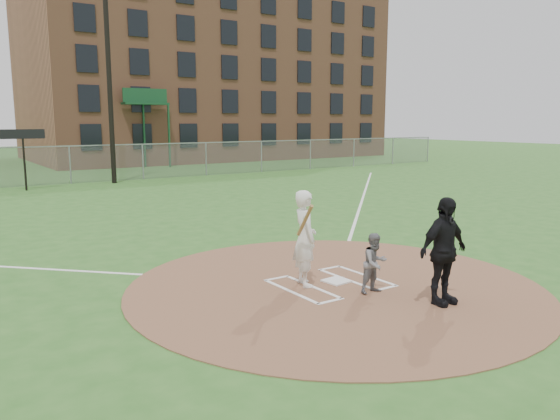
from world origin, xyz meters
TOP-DOWN VIEW (x-y plane):
  - ground at (0.00, 0.00)m, footprint 140.00×140.00m
  - dirt_circle at (0.00, 0.00)m, footprint 8.40×8.40m
  - home_plate at (0.18, 0.16)m, footprint 0.53×0.53m
  - foul_line_first at (9.00, 9.00)m, footprint 17.04×17.04m
  - catcher at (0.33, -0.81)m, footprint 0.58×0.45m
  - umpire at (0.89, -1.97)m, footprint 1.16×0.50m
  - batters_boxes at (0.00, 0.15)m, footprint 2.08×1.88m
  - batter_at_plate at (-0.51, 0.35)m, footprint 0.71×1.11m
  - outfield_fence at (0.00, 22.00)m, footprint 56.08×0.08m
  - brick_warehouse at (16.00, 37.96)m, footprint 30.00×17.17m
  - light_pole at (2.00, 21.00)m, footprint 1.20×0.30m
  - scoreboard_sign at (-2.50, 20.20)m, footprint 2.00×0.10m

SIDE VIEW (x-z plane):
  - ground at x=0.00m, z-range 0.00..0.00m
  - foul_line_first at x=9.00m, z-range 0.00..0.01m
  - dirt_circle at x=0.00m, z-range 0.00..0.02m
  - batters_boxes at x=0.00m, z-range 0.02..0.03m
  - home_plate at x=0.18m, z-range 0.02..0.05m
  - catcher at x=0.33m, z-range 0.02..1.20m
  - batter_at_plate at x=-0.51m, z-range 0.02..1.97m
  - umpire at x=0.89m, z-range 0.02..1.99m
  - outfield_fence at x=0.00m, z-range 0.00..2.03m
  - scoreboard_sign at x=-2.50m, z-range 0.92..3.85m
  - light_pole at x=2.00m, z-range 0.50..12.72m
  - brick_warehouse at x=16.00m, z-range 0.00..15.00m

